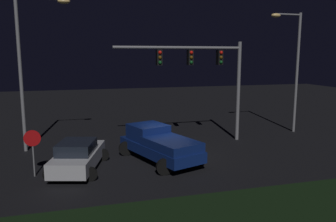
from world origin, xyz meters
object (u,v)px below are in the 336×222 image
(street_lamp_right, at_px, (292,59))
(pickup_truck, at_px, (158,142))
(traffic_signal_gantry, at_px, (204,67))
(stop_sign, at_px, (33,144))
(street_lamp_left, at_px, (30,56))
(car_sedan, at_px, (78,156))

(street_lamp_right, bearing_deg, pickup_truck, -159.68)
(traffic_signal_gantry, bearing_deg, stop_sign, -158.77)
(stop_sign, bearing_deg, street_lamp_right, 16.11)
(pickup_truck, bearing_deg, traffic_signal_gantry, -71.05)
(traffic_signal_gantry, xyz_separation_m, street_lamp_left, (-10.38, 0.84, 0.70))
(car_sedan, bearing_deg, street_lamp_left, 44.36)
(pickup_truck, xyz_separation_m, traffic_signal_gantry, (3.78, 2.98, 3.90))
(street_lamp_left, bearing_deg, stop_sign, -85.41)
(traffic_signal_gantry, height_order, street_lamp_left, street_lamp_left)
(pickup_truck, height_order, traffic_signal_gantry, traffic_signal_gantry)
(pickup_truck, height_order, car_sedan, pickup_truck)
(pickup_truck, height_order, street_lamp_right, street_lamp_right)
(pickup_truck, xyz_separation_m, car_sedan, (-4.20, -0.55, -0.26))
(car_sedan, relative_size, stop_sign, 2.12)
(car_sedan, height_order, traffic_signal_gantry, traffic_signal_gantry)
(car_sedan, bearing_deg, traffic_signal_gantry, -50.42)
(pickup_truck, xyz_separation_m, street_lamp_left, (-6.59, 3.83, 4.60))
(street_lamp_left, relative_size, street_lamp_right, 1.04)
(street_lamp_right, distance_m, stop_sign, 18.30)
(street_lamp_left, xyz_separation_m, street_lamp_right, (17.58, 0.24, -0.24))
(car_sedan, relative_size, street_lamp_left, 0.53)
(street_lamp_left, bearing_deg, street_lamp_right, 0.79)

